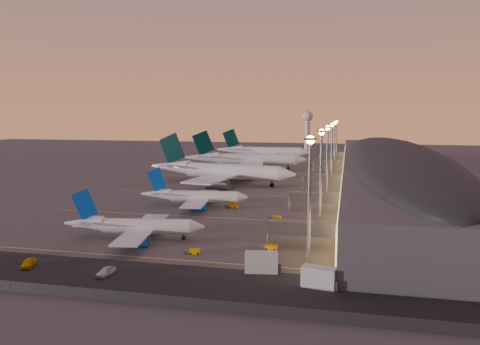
% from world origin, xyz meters
% --- Properties ---
extents(ground, '(700.00, 700.00, 0.00)m').
position_xyz_m(ground, '(0.00, 0.00, 0.00)').
color(ground, '#464441').
extents(airliner_narrow_south, '(34.49, 31.13, 12.33)m').
position_xyz_m(airliner_narrow_south, '(-6.38, -32.01, 3.19)').
color(airliner_narrow_south, silver).
rests_on(airliner_narrow_south, ground).
extents(airliner_narrow_north, '(35.78, 32.15, 12.77)m').
position_xyz_m(airliner_narrow_north, '(-5.02, 9.35, 3.30)').
color(airliner_narrow_north, silver).
rests_on(airliner_narrow_north, ground).
extents(airliner_wide_near, '(67.73, 62.42, 21.71)m').
position_xyz_m(airliner_wide_near, '(-9.94, 58.65, 5.59)').
color(airliner_wide_near, silver).
rests_on(airliner_wide_near, ground).
extents(airliner_wide_mid, '(66.42, 61.13, 21.27)m').
position_xyz_m(airliner_wide_mid, '(-10.35, 112.07, 5.48)').
color(airliner_wide_mid, silver).
rests_on(airliner_wide_mid, ground).
extents(airliner_wide_far, '(63.02, 57.19, 20.22)m').
position_xyz_m(airliner_wide_far, '(-11.20, 169.84, 5.21)').
color(airliner_wide_far, silver).
rests_on(airliner_wide_far, ground).
extents(terminal_building, '(56.35, 255.00, 17.46)m').
position_xyz_m(terminal_building, '(61.84, 72.47, 8.78)').
color(terminal_building, '#444449').
rests_on(terminal_building, ground).
extents(light_masts, '(2.20, 217.20, 25.90)m').
position_xyz_m(light_masts, '(36.00, 65.00, 17.55)').
color(light_masts, slate).
rests_on(light_masts, ground).
extents(radar_tower, '(9.00, 9.00, 32.50)m').
position_xyz_m(radar_tower, '(10.00, 260.00, 21.87)').
color(radar_tower, silver).
rests_on(radar_tower, ground).
extents(service_lane, '(260.00, 16.00, 0.01)m').
position_xyz_m(service_lane, '(0.00, -56.00, 0.01)').
color(service_lane, black).
rests_on(service_lane, ground).
extents(lane_markings, '(90.00, 180.36, 0.00)m').
position_xyz_m(lane_markings, '(0.00, 40.00, 0.01)').
color(lane_markings, '#D8C659').
rests_on(lane_markings, ground).
extents(fence, '(124.00, 0.12, 2.00)m').
position_xyz_m(fence, '(-0.00, -68.00, 1.00)').
color(fence, '#2D2D30').
rests_on(fence, ground).
extents(baggage_tug_a, '(3.59, 1.80, 1.03)m').
position_xyz_m(baggage_tug_a, '(11.11, -40.20, 0.47)').
color(baggage_tug_a, '#CE9200').
rests_on(baggage_tug_a, ground).
extents(baggage_tug_b, '(4.10, 2.08, 1.17)m').
position_xyz_m(baggage_tug_b, '(26.78, -33.48, 0.53)').
color(baggage_tug_b, '#CE9200').
rests_on(baggage_tug_b, ground).
extents(baggage_tug_c, '(4.28, 2.10, 1.24)m').
position_xyz_m(baggage_tug_c, '(7.40, 9.75, 0.56)').
color(baggage_tug_c, '#CE9200').
rests_on(baggage_tug_c, ground).
extents(catering_truck_a, '(7.23, 3.74, 3.87)m').
position_xyz_m(catering_truck_a, '(28.16, -48.38, 1.81)').
color(catering_truck_a, silver).
rests_on(catering_truck_a, ground).
extents(catering_truck_b, '(6.85, 3.66, 3.65)m').
position_xyz_m(catering_truck_b, '(39.38, -54.15, 1.71)').
color(catering_truck_b, silver).
rests_on(catering_truck_b, ground).
extents(baggage_tug_d, '(3.59, 1.76, 1.04)m').
position_xyz_m(baggage_tug_d, '(23.63, -3.44, 0.47)').
color(baggage_tug_d, '#CE9200').
rests_on(baggage_tug_d, ground).
extents(service_van_b, '(3.38, 5.15, 1.63)m').
position_xyz_m(service_van_b, '(-17.70, -55.91, 0.82)').
color(service_van_b, '#CE9200').
rests_on(service_van_b, ground).
extents(service_van_c, '(2.25, 4.77, 1.58)m').
position_xyz_m(service_van_c, '(-0.33, -56.93, 0.79)').
color(service_van_c, silver).
rests_on(service_van_c, ground).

